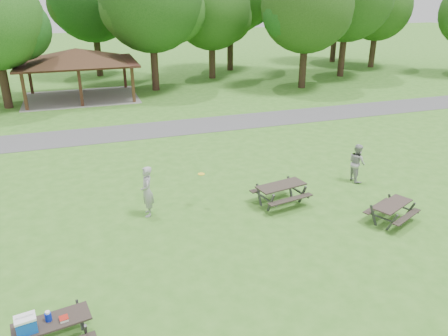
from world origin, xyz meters
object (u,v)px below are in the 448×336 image
picnic_table_middle (281,189)px  frisbee_catcher (357,163)px  picnic_table_near (44,326)px  frisbee_thrower (147,191)px

picnic_table_middle → frisbee_catcher: frisbee_catcher is taller
picnic_table_near → frisbee_catcher: bearing=25.9°
frisbee_catcher → picnic_table_near: bearing=117.1°
picnic_table_middle → frisbee_catcher: 4.23m
picnic_table_middle → frisbee_thrower: bearing=171.7°
picnic_table_middle → frisbee_catcher: bearing=13.7°
picnic_table_middle → frisbee_thrower: frisbee_thrower is taller
picnic_table_middle → frisbee_catcher: size_ratio=1.30×
picnic_table_middle → frisbee_thrower: 5.16m
frisbee_catcher → picnic_table_middle: bearing=104.9°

